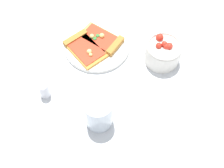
# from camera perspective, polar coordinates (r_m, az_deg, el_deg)

# --- Properties ---
(ground_plane) EXTENTS (2.40, 2.40, 0.00)m
(ground_plane) POSITION_cam_1_polar(r_m,az_deg,el_deg) (0.99, -1.80, 5.21)
(ground_plane) COLOR silver
(ground_plane) RESTS_ON ground
(plate) EXTENTS (0.22, 0.22, 0.01)m
(plate) POSITION_cam_1_polar(r_m,az_deg,el_deg) (1.01, -2.92, 7.59)
(plate) COLOR white
(plate) RESTS_ON ground_plane
(pizza_slice_near) EXTENTS (0.13, 0.16, 0.02)m
(pizza_slice_near) POSITION_cam_1_polar(r_m,az_deg,el_deg) (0.99, -5.46, 7.03)
(pizza_slice_near) COLOR gold
(pizza_slice_near) RESTS_ON plate
(pizza_slice_far) EXTENTS (0.09, 0.15, 0.02)m
(pizza_slice_far) POSITION_cam_1_polar(r_m,az_deg,el_deg) (1.01, -1.74, 8.54)
(pizza_slice_far) COLOR #E5B256
(pizza_slice_far) RESTS_ON plate
(salad_bowl) EXTENTS (0.11, 0.11, 0.09)m
(salad_bowl) POSITION_cam_1_polar(r_m,az_deg,el_deg) (0.96, 9.81, 6.11)
(salad_bowl) COLOR white
(salad_bowl) RESTS_ON ground_plane
(soda_glass) EXTENTS (0.08, 0.08, 0.11)m
(soda_glass) POSITION_cam_1_polar(r_m,az_deg,el_deg) (0.83, -2.57, -5.58)
(soda_glass) COLOR silver
(soda_glass) RESTS_ON ground_plane
(paper_napkin) EXTENTS (0.13, 0.15, 0.00)m
(paper_napkin) POSITION_cam_1_polar(r_m,az_deg,el_deg) (0.87, 8.68, -9.73)
(paper_napkin) COLOR silver
(paper_napkin) RESTS_ON ground_plane
(pepper_shaker) EXTENTS (0.03, 0.03, 0.07)m
(pepper_shaker) POSITION_cam_1_polar(r_m,az_deg,el_deg) (0.91, -13.02, -0.98)
(pepper_shaker) COLOR silver
(pepper_shaker) RESTS_ON ground_plane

